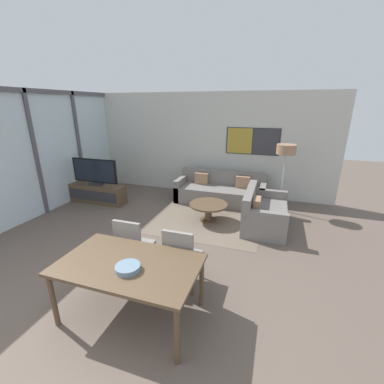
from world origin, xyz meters
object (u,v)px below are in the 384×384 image
Objects in this scene: coffee_table at (209,208)px; dining_chair_centre at (181,255)px; fruit_bowl at (128,268)px; sofa_main at (221,192)px; tv_console at (97,193)px; television at (95,172)px; sofa_side at (262,214)px; dining_chair_left at (133,244)px; floor_lamp at (286,153)px; dining_table at (129,268)px.

coffee_table is 0.91× the size of dining_chair_centre.
dining_chair_centre is 3.33× the size of fruit_bowl.
sofa_main is 1.25m from coffee_table.
tv_console is at bearing 176.26° from coffee_table.
television reaches higher than sofa_side.
television reaches higher than dining_chair_left.
tv_console is 1.05× the size of sofa_side.
television is at bearing 88.95° from sofa_side.
sofa_main is at bearing 93.32° from dining_chair_centre.
television is 4.12m from dining_chair_centre.
sofa_main is at bearing 18.76° from television.
sofa_main is 3.50m from dining_chair_left.
floor_lamp is at bearing 57.71° from dining_chair_left.
dining_chair_left reaches higher than dining_table.
sofa_side is at bearing -44.78° from sofa_main.
sofa_side is 0.92× the size of floor_lamp.
tv_console is 0.59m from television.
television is at bearing 90.00° from tv_console.
dining_chair_left is 1.00× the size of dining_chair_centre.
dining_table is at bearing -47.09° from television.
dining_chair_left is at bearing -99.68° from sofa_main.
tv_console is at bearing 143.32° from dining_chair_centre.
coffee_table is 0.91× the size of dining_chair_left.
floor_lamp is at bearing 67.16° from dining_table.
television is 0.79× the size of dining_table.
television is at bearing -168.65° from floor_lamp.
fruit_bowl is at bearing -47.55° from tv_console.
television is at bearing 176.24° from coffee_table.
fruit_bowl reaches higher than sofa_side.
floor_lamp is at bearing 68.85° from dining_chair_centre.
coffee_table is (3.09, -0.20, -0.52)m from television.
floor_lamp reaches higher than coffee_table.
coffee_table is (3.09, -0.20, 0.07)m from tv_console.
television is 4.26m from sofa_side.
tv_console is 1.84× the size of coffee_table.
sofa_main is at bearing 87.36° from dining_table.
sofa_main is at bearing 18.77° from tv_console.
dining_table is at bearing -112.84° from floor_lamp.
fruit_bowl is (-0.12, -4.29, 0.51)m from sofa_main.
floor_lamp is (4.60, 0.92, 1.18)m from tv_console.
dining_table is at bearing 156.41° from sofa_side.
floor_lamp reaches higher than sofa_side.
television is 3.48m from dining_chair_left.
dining_chair_left is (2.50, -2.39, 0.27)m from tv_console.
dining_chair_centre reaches higher than coffee_table.
dining_chair_left is at bearing 118.75° from fruit_bowl.
dining_chair_left is at bearing 143.38° from sofa_side.
sofa_side is at bearing -1.04° from tv_console.
television is 0.80× the size of floor_lamp.
dining_chair_left is (-0.40, 0.72, -0.16)m from dining_table.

